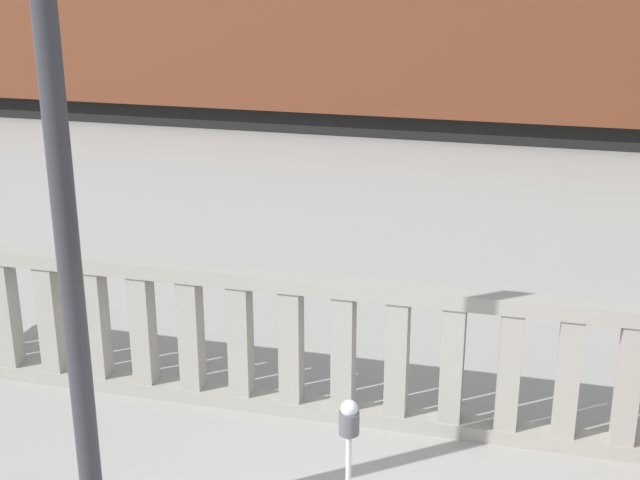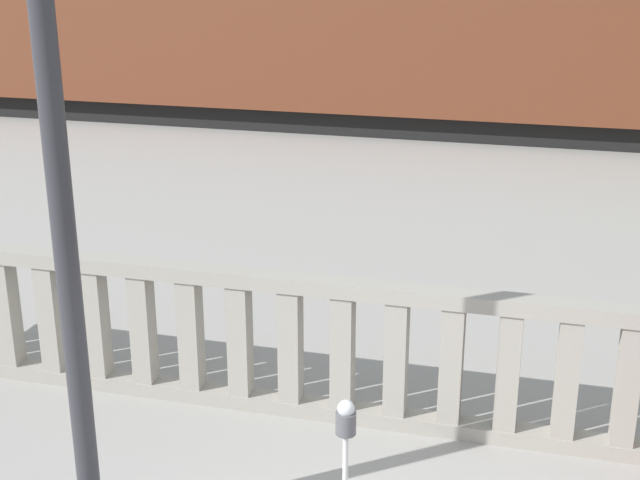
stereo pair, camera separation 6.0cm
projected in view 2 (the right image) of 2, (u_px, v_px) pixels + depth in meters
The scene contains 4 objects.
balustrade at pixel (424, 361), 8.05m from camera, with size 12.20×0.24×1.41m.
lamppost at pixel (56, 151), 5.84m from camera, with size 0.37×0.37×6.22m.
parking_meter at pixel (346, 439), 6.16m from camera, with size 0.14×0.14×1.35m.
train_near at pixel (373, 37), 20.27m from camera, with size 22.24×2.86×4.55m.
Camera 2 is at (0.92, -4.37, 4.39)m, focal length 50.00 mm.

